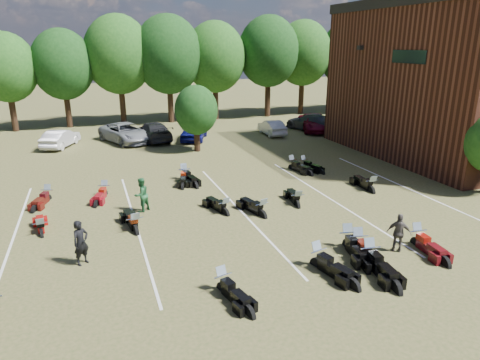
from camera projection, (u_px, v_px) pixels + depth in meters
name	position (u px, v px, depth m)	size (l,w,h in m)	color
ground	(325.00, 225.00, 19.16)	(160.00, 160.00, 0.00)	brown
car_1	(60.00, 138.00, 33.49)	(1.47, 4.21, 1.39)	#B6B5BA
car_2	(126.00, 133.00, 35.16)	(2.59, 5.63, 1.56)	gray
car_3	(153.00, 132.00, 35.70)	(2.16, 5.31, 1.54)	black
car_4	(194.00, 130.00, 36.13)	(1.84, 4.58, 1.56)	navy
car_5	(272.00, 127.00, 38.08)	(1.38, 3.96, 1.31)	beige
car_6	(315.00, 123.00, 39.71)	(2.55, 5.52, 1.54)	#610519
car_7	(311.00, 122.00, 39.95)	(2.16, 5.32, 1.54)	#343439
person_black	(81.00, 243.00, 15.54)	(0.62, 0.41, 1.70)	black
person_green	(141.00, 195.00, 20.52)	(0.82, 0.64, 1.68)	#215A30
person_grey	(399.00, 233.00, 16.52)	(0.91, 0.38, 1.55)	#514A46
motorcycle_1	(223.00, 291.00, 14.03)	(0.69, 2.16, 1.20)	black
motorcycle_2	(317.00, 267.00, 15.58)	(0.76, 2.39, 1.33)	black
motorcycle_3	(347.00, 248.00, 17.02)	(0.78, 2.46, 1.37)	black
motorcycle_4	(369.00, 264.00, 15.73)	(0.80, 2.51, 1.40)	black
motorcycle_5	(357.00, 252.00, 16.71)	(0.77, 2.42, 1.35)	black
motorcycle_6	(416.00, 245.00, 17.24)	(0.74, 2.34, 1.30)	#4E0B0F
motorcycle_7	(42.00, 235.00, 18.13)	(0.65, 2.03, 1.13)	#930C0A
motorcycle_8	(136.00, 233.00, 18.39)	(0.75, 2.37, 1.32)	black
motorcycle_9	(225.00, 214.00, 20.36)	(0.70, 2.21, 1.23)	black
motorcycle_10	(297.00, 207.00, 21.34)	(0.70, 2.19, 1.22)	black
motorcycle_11	(262.00, 217.00, 20.09)	(0.75, 2.34, 1.31)	black
motorcycle_13	(371.00, 192.00, 23.43)	(0.76, 2.40, 1.34)	black
motorcycle_14	(48.00, 200.00, 22.17)	(0.68, 2.12, 1.18)	#470D0A
motorcycle_15	(105.00, 196.00, 22.83)	(0.68, 2.13, 1.19)	maroon
motorcycle_16	(185.00, 179.00, 25.62)	(0.76, 2.38, 1.33)	black
motorcycle_17	(184.00, 180.00, 25.56)	(0.72, 2.25, 1.25)	black
motorcycle_18	(292.00, 169.00, 27.72)	(0.72, 2.27, 1.27)	black
motorcycle_19	(304.00, 168.00, 27.89)	(0.67, 2.11, 1.18)	black
tree_line	(173.00, 59.00, 42.98)	(56.00, 6.00, 9.79)	black
young_tree_midfield	(196.00, 110.00, 31.51)	(3.20, 3.20, 4.70)	black
parking_lines	(240.00, 210.00, 20.90)	(20.10, 14.00, 0.01)	silver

